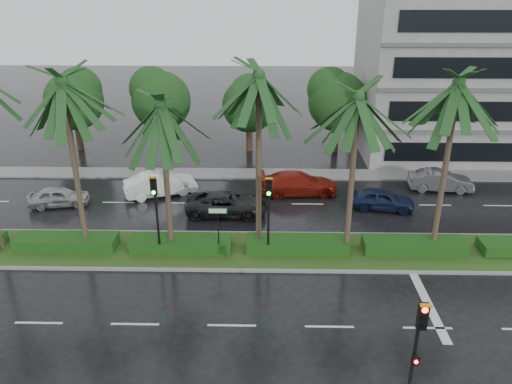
{
  "coord_description": "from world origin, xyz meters",
  "views": [
    {
      "loc": [
        1.33,
        -21.59,
        13.15
      ],
      "look_at": [
        0.86,
        1.5,
        3.18
      ],
      "focal_mm": 35.0,
      "sensor_mm": 36.0,
      "label": 1
    }
  ],
  "objects_px": {
    "signal_median_left": "(155,204)",
    "car_red": "(298,183)",
    "car_blue": "(382,199)",
    "signal_near": "(416,354)",
    "car_grey": "(440,181)",
    "car_white": "(160,184)",
    "car_silver": "(59,196)",
    "car_darkgrey": "(226,204)",
    "street_sign": "(218,219)"
  },
  "relations": [
    {
      "from": "signal_near",
      "to": "street_sign",
      "type": "xyz_separation_m",
      "value": [
        -7.0,
        9.87,
        -0.38
      ]
    },
    {
      "from": "signal_near",
      "to": "car_silver",
      "type": "distance_m",
      "value": 23.69
    },
    {
      "from": "signal_median_left",
      "to": "car_darkgrey",
      "type": "height_order",
      "value": "signal_median_left"
    },
    {
      "from": "street_sign",
      "to": "car_blue",
      "type": "distance_m",
      "value": 11.29
    },
    {
      "from": "car_silver",
      "to": "car_blue",
      "type": "xyz_separation_m",
      "value": [
        20.0,
        -0.07,
        0.04
      ]
    },
    {
      "from": "signal_near",
      "to": "car_blue",
      "type": "relative_size",
      "value": 1.13
    },
    {
      "from": "signal_median_left",
      "to": "car_silver",
      "type": "distance_m",
      "value": 10.0
    },
    {
      "from": "car_darkgrey",
      "to": "car_blue",
      "type": "distance_m",
      "value": 9.55
    },
    {
      "from": "street_sign",
      "to": "car_blue",
      "type": "height_order",
      "value": "street_sign"
    },
    {
      "from": "car_silver",
      "to": "car_grey",
      "type": "relative_size",
      "value": 0.87
    },
    {
      "from": "car_darkgrey",
      "to": "car_red",
      "type": "height_order",
      "value": "car_red"
    },
    {
      "from": "car_white",
      "to": "car_grey",
      "type": "relative_size",
      "value": 1.11
    },
    {
      "from": "car_silver",
      "to": "car_white",
      "type": "bearing_deg",
      "value": -84.76
    },
    {
      "from": "signal_near",
      "to": "car_white",
      "type": "distance_m",
      "value": 21.14
    },
    {
      "from": "signal_median_left",
      "to": "car_white",
      "type": "bearing_deg",
      "value": 100.66
    },
    {
      "from": "signal_median_left",
      "to": "car_blue",
      "type": "height_order",
      "value": "signal_median_left"
    },
    {
      "from": "car_silver",
      "to": "car_red",
      "type": "xyz_separation_m",
      "value": [
        15.0,
        2.19,
        0.12
      ]
    },
    {
      "from": "signal_near",
      "to": "signal_median_left",
      "type": "height_order",
      "value": "signal_median_left"
    },
    {
      "from": "car_red",
      "to": "car_blue",
      "type": "height_order",
      "value": "car_red"
    },
    {
      "from": "signal_median_left",
      "to": "car_silver",
      "type": "bearing_deg",
      "value": 140.57
    },
    {
      "from": "car_silver",
      "to": "car_darkgrey",
      "type": "xyz_separation_m",
      "value": [
        10.5,
        -1.0,
        0.06
      ]
    },
    {
      "from": "street_sign",
      "to": "car_red",
      "type": "relative_size",
      "value": 0.51
    },
    {
      "from": "street_sign",
      "to": "car_silver",
      "type": "relative_size",
      "value": 0.72
    },
    {
      "from": "car_darkgrey",
      "to": "car_red",
      "type": "relative_size",
      "value": 0.96
    },
    {
      "from": "car_red",
      "to": "car_grey",
      "type": "bearing_deg",
      "value": -89.67
    },
    {
      "from": "street_sign",
      "to": "car_white",
      "type": "bearing_deg",
      "value": 120.03
    },
    {
      "from": "car_grey",
      "to": "car_white",
      "type": "bearing_deg",
      "value": 98.83
    },
    {
      "from": "car_silver",
      "to": "car_blue",
      "type": "height_order",
      "value": "car_blue"
    },
    {
      "from": "street_sign",
      "to": "signal_near",
      "type": "bearing_deg",
      "value": -54.66
    },
    {
      "from": "car_red",
      "to": "car_blue",
      "type": "bearing_deg",
      "value": -118.64
    },
    {
      "from": "signal_near",
      "to": "car_grey",
      "type": "distance_m",
      "value": 20.16
    },
    {
      "from": "car_silver",
      "to": "car_white",
      "type": "height_order",
      "value": "car_white"
    },
    {
      "from": "street_sign",
      "to": "car_grey",
      "type": "xyz_separation_m",
      "value": [
        14.0,
        8.95,
        -1.44
      ]
    },
    {
      "from": "signal_near",
      "to": "signal_median_left",
      "type": "bearing_deg",
      "value": 135.91
    },
    {
      "from": "car_white",
      "to": "car_red",
      "type": "relative_size",
      "value": 0.91
    },
    {
      "from": "car_white",
      "to": "car_grey",
      "type": "height_order",
      "value": "car_white"
    },
    {
      "from": "car_blue",
      "to": "car_grey",
      "type": "distance_m",
      "value": 5.43
    },
    {
      "from": "car_silver",
      "to": "car_darkgrey",
      "type": "height_order",
      "value": "car_darkgrey"
    },
    {
      "from": "car_silver",
      "to": "car_darkgrey",
      "type": "distance_m",
      "value": 10.55
    },
    {
      "from": "car_blue",
      "to": "signal_near",
      "type": "bearing_deg",
      "value": -178.51
    },
    {
      "from": "car_white",
      "to": "car_red",
      "type": "distance_m",
      "value": 9.01
    },
    {
      "from": "signal_median_left",
      "to": "car_red",
      "type": "bearing_deg",
      "value": 48.11
    },
    {
      "from": "car_red",
      "to": "car_silver",
      "type": "bearing_deg",
      "value": 94.03
    },
    {
      "from": "car_silver",
      "to": "car_white",
      "type": "xyz_separation_m",
      "value": [
        6.0,
        1.8,
        0.14
      ]
    },
    {
      "from": "signal_median_left",
      "to": "signal_near",
      "type": "bearing_deg",
      "value": -44.09
    },
    {
      "from": "car_white",
      "to": "car_blue",
      "type": "bearing_deg",
      "value": -119.55
    },
    {
      "from": "signal_near",
      "to": "car_silver",
      "type": "height_order",
      "value": "signal_near"
    },
    {
      "from": "signal_near",
      "to": "car_blue",
      "type": "bearing_deg",
      "value": 81.0
    },
    {
      "from": "car_silver",
      "to": "car_grey",
      "type": "bearing_deg",
      "value": -94.57
    },
    {
      "from": "car_white",
      "to": "car_red",
      "type": "bearing_deg",
      "value": -109.44
    }
  ]
}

